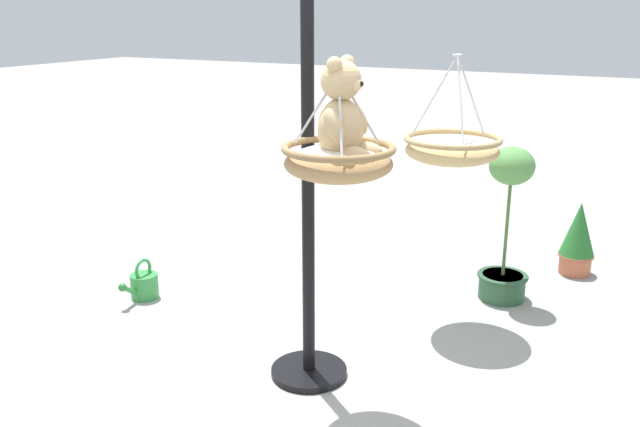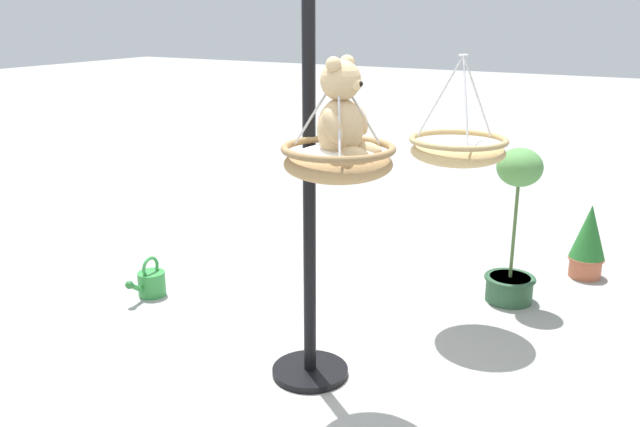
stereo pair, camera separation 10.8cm
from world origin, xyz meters
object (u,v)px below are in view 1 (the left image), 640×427
at_px(hanging_basket_with_teddy, 338,160).
at_px(potted_plant_flowering_red, 507,227).
at_px(watering_can, 143,285).
at_px(teddy_bear, 343,117).
at_px(display_pole_central, 308,256).
at_px(hanging_basket_left_high, 452,148).
at_px(potted_plant_tall_leafy, 578,239).

xyz_separation_m(hanging_basket_with_teddy, potted_plant_flowering_red, (-1.75, 0.49, -0.78)).
relative_size(hanging_basket_with_teddy, potted_plant_flowering_red, 0.50).
bearing_deg(watering_can, teddy_bear, 73.64).
bearing_deg(display_pole_central, hanging_basket_with_teddy, 59.04).
height_order(hanging_basket_left_high, watering_can, hanging_basket_left_high).
bearing_deg(hanging_basket_with_teddy, hanging_basket_left_high, 170.30).
height_order(display_pole_central, potted_plant_tall_leafy, display_pole_central).
relative_size(display_pole_central, teddy_bear, 4.74).
bearing_deg(potted_plant_flowering_red, watering_can, -62.61).
bearing_deg(teddy_bear, potted_plant_tall_leafy, 160.90).
bearing_deg(watering_can, potted_plant_tall_leafy, 125.69).
height_order(hanging_basket_with_teddy, teddy_bear, teddy_bear).
xyz_separation_m(display_pole_central, hanging_basket_with_teddy, (0.15, 0.25, 0.59)).
bearing_deg(display_pole_central, potted_plant_tall_leafy, 154.17).
distance_m(hanging_basket_with_teddy, potted_plant_flowering_red, 1.98).
bearing_deg(display_pole_central, teddy_bear, 61.28).
distance_m(display_pole_central, hanging_basket_with_teddy, 0.66).
height_order(potted_plant_flowering_red, watering_can, potted_plant_flowering_red).
bearing_deg(hanging_basket_left_high, potted_plant_flowering_red, 152.25).
xyz_separation_m(hanging_basket_left_high, potted_plant_flowering_red, (-0.53, 0.28, -0.64)).
distance_m(display_pole_central, watering_can, 1.76).
height_order(display_pole_central, potted_plant_flowering_red, display_pole_central).
distance_m(hanging_basket_with_teddy, teddy_bear, 0.22).
bearing_deg(teddy_bear, potted_plant_flowering_red, 165.22).
bearing_deg(hanging_basket_left_high, teddy_bear, -8.62).
bearing_deg(potted_plant_flowering_red, potted_plant_tall_leafy, 151.78).
relative_size(potted_plant_flowering_red, watering_can, 3.22).
relative_size(hanging_basket_left_high, potted_plant_flowering_red, 0.61).
xyz_separation_m(hanging_basket_with_teddy, hanging_basket_left_high, (-1.23, 0.21, -0.14)).
xyz_separation_m(display_pole_central, watering_can, (-0.40, -1.59, -0.63)).
xyz_separation_m(potted_plant_tall_leafy, watering_can, (1.97, -2.74, -0.19)).
distance_m(hanging_basket_left_high, potted_plant_tall_leafy, 1.71).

